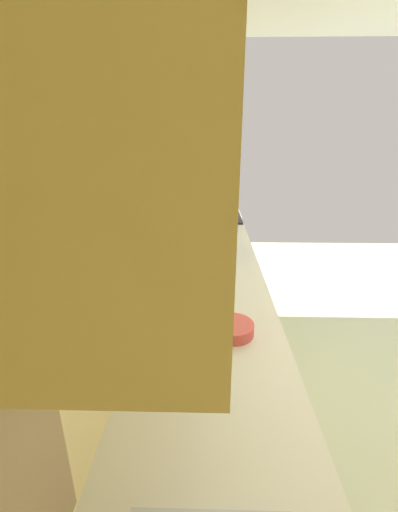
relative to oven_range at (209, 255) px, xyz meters
The scene contains 7 objects.
ground_plane 2.03m from the oven_range, 140.18° to the right, with size 6.67×6.67×0.00m, color beige.
wall_back 1.78m from the oven_range, 165.81° to the left, with size 4.29×0.12×2.59m, color #ECCF80.
counter_run 1.97m from the oven_range, behind, with size 3.26×0.66×0.88m.
upper_cabinets 2.42m from the oven_range, behind, with size 2.44×0.32×0.60m.
oven_range is the anchor object (origin of this frame).
microwave 1.23m from the oven_range, behind, with size 0.46×0.33×0.31m.
bowl 2.16m from the oven_range, behind, with size 0.19×0.19×0.05m.
Camera 1 is at (-1.83, 1.29, 1.72)m, focal length 23.53 mm.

